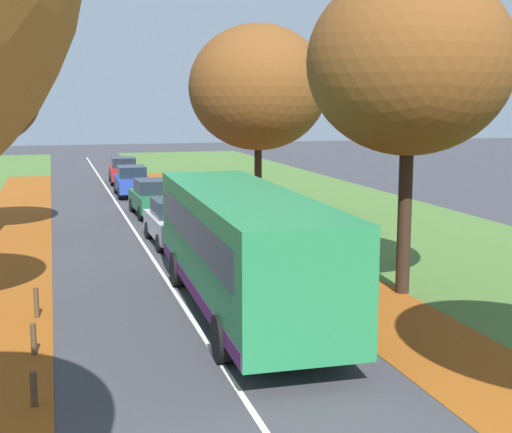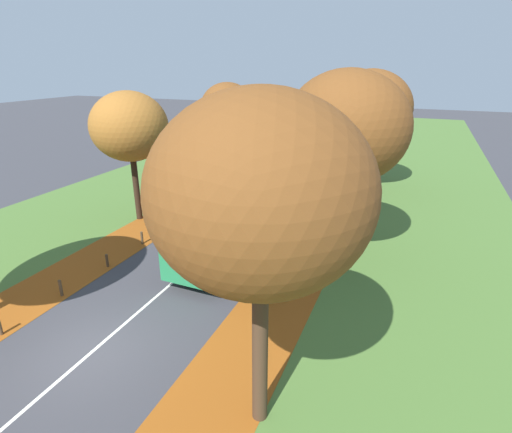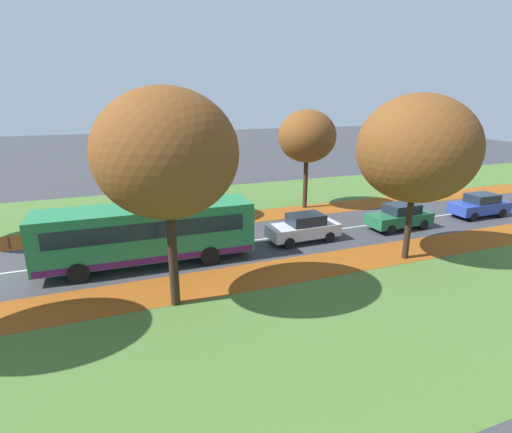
% 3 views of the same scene
% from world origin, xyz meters
% --- Properties ---
extents(ground_plane, '(160.00, 160.00, 0.00)m').
position_xyz_m(ground_plane, '(0.00, 0.00, 0.00)').
color(ground_plane, '#38383D').
extents(grass_verge_left, '(12.00, 90.00, 0.01)m').
position_xyz_m(grass_verge_left, '(-9.20, 20.00, 0.00)').
color(grass_verge_left, '#476B2D').
rests_on(grass_verge_left, ground).
extents(leaf_litter_left, '(2.80, 60.00, 0.00)m').
position_xyz_m(leaf_litter_left, '(-4.60, 14.00, 0.01)').
color(leaf_litter_left, '#8C4714').
rests_on(leaf_litter_left, grass_verge_left).
extents(grass_verge_right, '(12.00, 90.00, 0.01)m').
position_xyz_m(grass_verge_right, '(9.20, 20.00, 0.00)').
color(grass_verge_right, '#476B2D').
rests_on(grass_verge_right, ground).
extents(leaf_litter_right, '(2.80, 60.00, 0.00)m').
position_xyz_m(leaf_litter_right, '(4.60, 14.00, 0.01)').
color(leaf_litter_right, '#8C4714').
rests_on(leaf_litter_right, grass_verge_right).
extents(road_centre_line, '(0.12, 80.00, 0.01)m').
position_xyz_m(road_centre_line, '(0.00, 20.00, 0.00)').
color(road_centre_line, silver).
rests_on(road_centre_line, ground).
extents(tree_left_near, '(4.23, 4.23, 7.32)m').
position_xyz_m(tree_left_near, '(-5.93, 10.28, 5.39)').
color(tree_left_near, black).
rests_on(tree_left_near, ground).
extents(tree_left_mid, '(4.22, 4.22, 7.27)m').
position_xyz_m(tree_left_mid, '(-5.44, 21.55, 5.35)').
color(tree_left_mid, '#382619').
rests_on(tree_left_mid, ground).
extents(tree_right_nearest, '(4.84, 4.84, 8.34)m').
position_xyz_m(tree_right_nearest, '(5.93, -0.24, 6.14)').
color(tree_right_nearest, '#422D1E').
rests_on(tree_right_nearest, ground).
extents(tree_right_near, '(5.34, 5.34, 8.53)m').
position_xyz_m(tree_right_near, '(5.93, 9.68, 6.11)').
color(tree_right_near, black).
rests_on(tree_right_near, ground).
extents(tree_right_mid, '(5.82, 5.82, 8.32)m').
position_xyz_m(tree_right_mid, '(5.37, 21.79, 5.69)').
color(tree_right_mid, black).
rests_on(tree_right_mid, ground).
extents(bollard_second, '(0.12, 0.12, 0.68)m').
position_xyz_m(bollard_second, '(-3.50, -0.44, 0.34)').
color(bollard_second, '#4C3823').
rests_on(bollard_second, ground).
extents(bollard_third, '(0.12, 0.12, 0.70)m').
position_xyz_m(bollard_third, '(-3.52, 2.18, 0.35)').
color(bollard_third, '#4C3823').
rests_on(bollard_third, ground).
extents(bollard_fourth, '(0.12, 0.12, 0.62)m').
position_xyz_m(bollard_fourth, '(-3.52, 4.79, 0.31)').
color(bollard_fourth, '#4C3823').
rests_on(bollard_fourth, ground).
extents(bollard_fifth, '(0.12, 0.12, 0.67)m').
position_xyz_m(bollard_fifth, '(-3.57, 7.41, 0.33)').
color(bollard_fifth, '#4C3823').
rests_on(bollard_fifth, ground).
extents(bollard_sixth, '(0.12, 0.12, 0.75)m').
position_xyz_m(bollard_sixth, '(-3.56, 10.03, 0.37)').
color(bollard_sixth, '#4C3823').
rests_on(bollard_sixth, ground).
extents(bus, '(2.84, 10.45, 2.98)m').
position_xyz_m(bus, '(1.31, 9.17, 1.70)').
color(bus, '#237A47').
rests_on(bus, ground).
extents(car_silver_lead, '(1.85, 4.23, 1.62)m').
position_xyz_m(car_silver_lead, '(1.13, 18.02, 0.81)').
color(car_silver_lead, '#B7BABF').
rests_on(car_silver_lead, ground).
extents(car_green_following, '(1.89, 4.25, 1.62)m').
position_xyz_m(car_green_following, '(1.28, 24.82, 0.81)').
color(car_green_following, '#1E6038').
rests_on(car_green_following, ground).
extents(car_blue_third_in_line, '(1.82, 4.22, 1.62)m').
position_xyz_m(car_blue_third_in_line, '(1.10, 31.93, 0.81)').
color(car_blue_third_in_line, '#233D9E').
rests_on(car_blue_third_in_line, ground).
extents(car_red_fourth_in_line, '(1.91, 4.27, 1.62)m').
position_xyz_m(car_red_fourth_in_line, '(1.26, 38.19, 0.81)').
color(car_red_fourth_in_line, '#B21919').
rests_on(car_red_fourth_in_line, ground).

